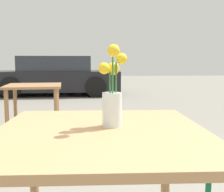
{
  "coord_description": "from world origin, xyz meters",
  "views": [
    {
      "loc": [
        -0.04,
        -1.12,
        1.0
      ],
      "look_at": [
        0.05,
        0.06,
        0.86
      ],
      "focal_mm": 45.0,
      "sensor_mm": 36.0,
      "label": 1
    }
  ],
  "objects": [
    {
      "name": "flower_vase",
      "position": [
        0.05,
        0.06,
        0.85
      ],
      "size": [
        0.12,
        0.14,
        0.34
      ],
      "color": "silver",
      "rests_on": "table_front"
    },
    {
      "name": "table_back",
      "position": [
        -0.77,
        2.56,
        0.59
      ],
      "size": [
        0.76,
        0.78,
        0.72
      ],
      "color": "#9E7047",
      "rests_on": "ground_plane"
    },
    {
      "name": "table_front",
      "position": [
        0.0,
        0.0,
        0.63
      ],
      "size": [
        0.89,
        0.94,
        0.73
      ],
      "color": "tan",
      "rests_on": "ground_plane"
    },
    {
      "name": "parked_car",
      "position": [
        -1.09,
        7.82,
        0.57
      ],
      "size": [
        3.89,
        1.91,
        1.19
      ],
      "color": "black",
      "rests_on": "ground_plane"
    }
  ]
}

